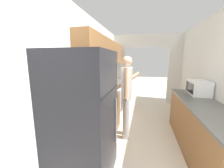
% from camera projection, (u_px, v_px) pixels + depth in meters
% --- Properties ---
extents(wall_left, '(0.38, 6.66, 2.50)m').
position_uv_depth(wall_left, '(94.00, 66.00, 3.05)').
color(wall_left, silver).
rests_on(wall_left, ground_plane).
extents(wall_far_with_doorway, '(2.84, 0.06, 2.50)m').
position_uv_depth(wall_far_with_doorway, '(146.00, 64.00, 5.07)').
color(wall_far_with_doorway, silver).
rests_on(wall_far_with_doorway, ground_plane).
extents(counter_left, '(0.62, 3.10, 0.88)m').
position_uv_depth(counter_left, '(112.00, 102.00, 3.81)').
color(counter_left, brown).
rests_on(counter_left, ground_plane).
extents(counter_right, '(0.62, 2.36, 0.88)m').
position_uv_depth(counter_right, '(203.00, 130.00, 2.30)').
color(counter_right, brown).
rests_on(counter_right, ground_plane).
extents(refrigerator, '(0.78, 0.84, 1.72)m').
position_uv_depth(refrigerator, '(83.00, 117.00, 1.81)').
color(refrigerator, black).
rests_on(refrigerator, ground_plane).
extents(range_oven, '(0.66, 0.74, 1.02)m').
position_uv_depth(range_oven, '(111.00, 103.00, 3.71)').
color(range_oven, white).
rests_on(range_oven, ground_plane).
extents(person, '(0.54, 0.39, 1.67)m').
position_uv_depth(person, '(126.00, 95.00, 2.76)').
color(person, '#9E9E9E').
rests_on(person, ground_plane).
extents(microwave, '(0.34, 0.53, 0.30)m').
position_uv_depth(microwave, '(198.00, 88.00, 2.83)').
color(microwave, white).
rests_on(microwave, counter_right).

